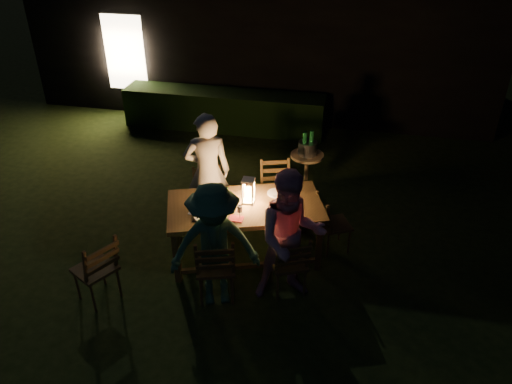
% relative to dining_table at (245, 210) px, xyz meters
% --- Properties ---
extents(garden_envelope, '(40.00, 40.00, 3.20)m').
position_rel_dining_table_xyz_m(garden_envelope, '(-0.93, 6.53, 0.82)').
color(garden_envelope, black).
rests_on(garden_envelope, ground).
extents(dining_table, '(2.24, 1.62, 0.84)m').
position_rel_dining_table_xyz_m(dining_table, '(0.00, 0.00, 0.00)').
color(dining_table, '#442F16').
rests_on(dining_table, ground).
extents(chair_near_left, '(0.59, 0.61, 1.04)m').
position_rel_dining_table_xyz_m(chair_near_left, '(-0.17, -0.88, -0.45)').
color(chair_near_left, '#442F16').
rests_on(chair_near_left, ground).
extents(chair_near_right, '(0.57, 0.58, 0.94)m').
position_rel_dining_table_xyz_m(chair_near_right, '(0.68, -0.58, -0.47)').
color(chair_near_right, '#442F16').
rests_on(chair_near_right, ground).
extents(chair_far_left, '(0.57, 0.58, 0.96)m').
position_rel_dining_table_xyz_m(chair_far_left, '(-0.68, 0.58, -0.47)').
color(chair_far_left, '#442F16').
rests_on(chair_far_left, ground).
extents(chair_far_right, '(0.57, 0.60, 1.01)m').
position_rel_dining_table_xyz_m(chair_far_right, '(0.26, 0.91, -0.45)').
color(chair_far_right, '#442F16').
rests_on(chair_far_right, ground).
extents(chair_end, '(0.57, 0.56, 0.91)m').
position_rel_dining_table_xyz_m(chair_end, '(1.16, 0.41, -0.48)').
color(chair_end, '#442F16').
rests_on(chair_end, ground).
extents(chair_spare, '(0.64, 0.63, 1.01)m').
position_rel_dining_table_xyz_m(chair_spare, '(-1.58, -1.21, -0.45)').
color(chair_spare, '#442F16').
rests_on(chair_spare, ground).
extents(person_house_side, '(0.77, 0.63, 1.81)m').
position_rel_dining_table_xyz_m(person_house_side, '(-0.70, 0.62, 0.15)').
color(person_house_side, beige).
rests_on(person_house_side, ground).
extents(person_opp_right, '(1.02, 0.90, 1.75)m').
position_rel_dining_table_xyz_m(person_opp_right, '(0.70, -0.62, 0.11)').
color(person_opp_right, pink).
rests_on(person_opp_right, ground).
extents(person_opp_left, '(1.20, 0.93, 1.64)m').
position_rel_dining_table_xyz_m(person_opp_left, '(-0.15, -0.92, 0.06)').
color(person_opp_left, '#316244').
rests_on(person_opp_left, ground).
extents(lantern, '(0.16, 0.16, 0.35)m').
position_rel_dining_table_xyz_m(lantern, '(0.03, 0.06, 0.24)').
color(lantern, white).
rests_on(lantern, dining_table).
extents(plate_far_left, '(0.25, 0.25, 0.01)m').
position_rel_dining_table_xyz_m(plate_far_left, '(-0.59, 0.03, 0.09)').
color(plate_far_left, white).
rests_on(plate_far_left, dining_table).
extents(plate_near_left, '(0.25, 0.25, 0.01)m').
position_rel_dining_table_xyz_m(plate_near_left, '(-0.45, -0.39, 0.09)').
color(plate_near_left, white).
rests_on(plate_near_left, dining_table).
extents(plate_far_right, '(0.25, 0.25, 0.01)m').
position_rel_dining_table_xyz_m(plate_far_right, '(0.35, 0.36, 0.09)').
color(plate_far_right, white).
rests_on(plate_far_right, dining_table).
extents(plate_near_right, '(0.25, 0.25, 0.01)m').
position_rel_dining_table_xyz_m(plate_near_right, '(0.50, -0.06, 0.09)').
color(plate_near_right, white).
rests_on(plate_near_right, dining_table).
extents(wineglass_a, '(0.06, 0.06, 0.18)m').
position_rel_dining_table_xyz_m(wineglass_a, '(-0.38, 0.16, 0.17)').
color(wineglass_a, '#59070F').
rests_on(wineglass_a, dining_table).
extents(wineglass_b, '(0.06, 0.06, 0.18)m').
position_rel_dining_table_xyz_m(wineglass_b, '(-0.64, -0.35, 0.17)').
color(wineglass_b, '#59070F').
rests_on(wineglass_b, dining_table).
extents(wineglass_c, '(0.06, 0.06, 0.18)m').
position_rel_dining_table_xyz_m(wineglass_c, '(0.38, -0.16, 0.17)').
color(wineglass_c, '#59070F').
rests_on(wineglass_c, dining_table).
extents(wineglass_d, '(0.06, 0.06, 0.18)m').
position_rel_dining_table_xyz_m(wineglass_d, '(0.53, 0.38, 0.17)').
color(wineglass_d, '#59070F').
rests_on(wineglass_d, dining_table).
extents(wineglass_e, '(0.06, 0.06, 0.18)m').
position_rel_dining_table_xyz_m(wineglass_e, '(0.01, -0.32, 0.17)').
color(wineglass_e, silver).
rests_on(wineglass_e, dining_table).
extents(bottle_table, '(0.07, 0.07, 0.28)m').
position_rel_dining_table_xyz_m(bottle_table, '(-0.24, -0.08, 0.22)').
color(bottle_table, '#0F471E').
rests_on(bottle_table, dining_table).
extents(napkin_left, '(0.18, 0.14, 0.01)m').
position_rel_dining_table_xyz_m(napkin_left, '(-0.04, -0.35, 0.09)').
color(napkin_left, red).
rests_on(napkin_left, dining_table).
extents(napkin_right, '(0.18, 0.14, 0.01)m').
position_rel_dining_table_xyz_m(napkin_right, '(0.62, -0.10, 0.09)').
color(napkin_right, red).
rests_on(napkin_right, dining_table).
extents(phone, '(0.14, 0.07, 0.01)m').
position_rel_dining_table_xyz_m(phone, '(-0.49, -0.49, 0.09)').
color(phone, black).
rests_on(phone, dining_table).
extents(side_table, '(0.54, 0.54, 0.73)m').
position_rel_dining_table_xyz_m(side_table, '(0.60, 1.83, -0.12)').
color(side_table, olive).
rests_on(side_table, ground).
extents(ice_bucket, '(0.30, 0.30, 0.22)m').
position_rel_dining_table_xyz_m(ice_bucket, '(0.60, 1.83, 0.08)').
color(ice_bucket, '#A5A8AD').
rests_on(ice_bucket, side_table).
extents(bottle_bucket_a, '(0.07, 0.07, 0.32)m').
position_rel_dining_table_xyz_m(bottle_bucket_a, '(0.55, 1.79, 0.13)').
color(bottle_bucket_a, '#0F471E').
rests_on(bottle_bucket_a, side_table).
extents(bottle_bucket_b, '(0.07, 0.07, 0.32)m').
position_rel_dining_table_xyz_m(bottle_bucket_b, '(0.65, 1.87, 0.13)').
color(bottle_bucket_b, '#0F471E').
rests_on(bottle_bucket_b, side_table).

